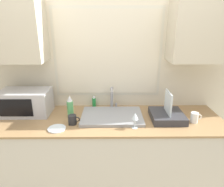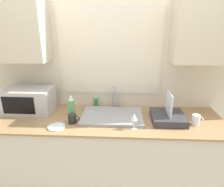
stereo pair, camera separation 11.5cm
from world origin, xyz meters
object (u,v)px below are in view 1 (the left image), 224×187
(soap_bottle, at_px, (94,102))
(mug_near_sink, at_px, (72,120))
(microwave, at_px, (25,102))
(wine_glass, at_px, (135,117))
(spray_bottle, at_px, (70,107))
(dish_rack, at_px, (167,115))
(faucet, at_px, (112,97))

(soap_bottle, height_order, mug_near_sink, soap_bottle)
(microwave, height_order, wine_glass, microwave)
(microwave, height_order, spray_bottle, microwave)
(dish_rack, xyz_separation_m, mug_near_sink, (-0.93, -0.10, 0.00))
(soap_bottle, bearing_deg, microwave, -166.40)
(soap_bottle, relative_size, wine_glass, 0.85)
(faucet, bearing_deg, wine_glass, -65.40)
(faucet, relative_size, mug_near_sink, 2.21)
(soap_bottle, bearing_deg, wine_glass, -50.33)
(soap_bottle, xyz_separation_m, mug_near_sink, (-0.17, -0.42, -0.01))
(faucet, bearing_deg, microwave, -172.57)
(soap_bottle, relative_size, mug_near_sink, 1.16)
(dish_rack, height_order, spray_bottle, dish_rack)
(mug_near_sink, xyz_separation_m, wine_glass, (0.59, -0.08, 0.07))
(dish_rack, distance_m, mug_near_sink, 0.94)
(dish_rack, relative_size, soap_bottle, 2.58)
(spray_bottle, bearing_deg, wine_glass, -21.42)
(dish_rack, bearing_deg, faucet, 154.03)
(dish_rack, xyz_separation_m, soap_bottle, (-0.76, 0.32, 0.01))
(dish_rack, relative_size, spray_bottle, 1.47)
(faucet, bearing_deg, mug_near_sink, -136.38)
(microwave, bearing_deg, mug_near_sink, -24.70)
(microwave, height_order, dish_rack, dish_rack)
(spray_bottle, bearing_deg, faucet, 24.31)
(dish_rack, bearing_deg, wine_glass, -152.73)
(dish_rack, bearing_deg, spray_bottle, 175.81)
(wine_glass, bearing_deg, soap_bottle, 129.67)
(faucet, distance_m, dish_rack, 0.62)
(mug_near_sink, relative_size, wine_glass, 0.73)
(dish_rack, relative_size, wine_glass, 2.20)
(dish_rack, height_order, wine_glass, dish_rack)
(faucet, height_order, wine_glass, faucet)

